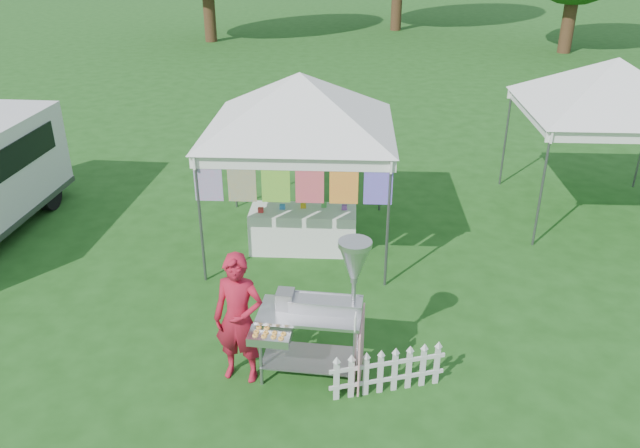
{
  "coord_description": "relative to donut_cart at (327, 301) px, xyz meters",
  "views": [
    {
      "loc": [
        0.86,
        -6.35,
        5.12
      ],
      "look_at": [
        0.41,
        1.94,
        1.1
      ],
      "focal_mm": 35.0,
      "sensor_mm": 36.0,
      "label": 1
    }
  ],
  "objects": [
    {
      "name": "display_table",
      "position": [
        -0.55,
        3.38,
        -0.74
      ],
      "size": [
        1.8,
        0.7,
        0.74
      ],
      "primitive_type": "cube",
      "color": "white",
      "rests_on": "ground"
    },
    {
      "name": "canopy_right",
      "position": [
        4.9,
        5.16,
        1.88
      ],
      "size": [
        4.24,
        4.24,
        3.45
      ],
      "color": "#59595E",
      "rests_on": "ground"
    },
    {
      "name": "donut_cart",
      "position": [
        0.0,
        0.0,
        0.0
      ],
      "size": [
        1.42,
        0.88,
        1.9
      ],
      "rotation": [
        0.0,
        0.0,
        -0.08
      ],
      "color": "gray",
      "rests_on": "ground"
    },
    {
      "name": "picket_fence",
      "position": [
        0.74,
        -0.24,
        -0.83
      ],
      "size": [
        1.39,
        0.43,
        0.56
      ],
      "rotation": [
        0.0,
        0.0,
        0.29
      ],
      "color": "silver",
      "rests_on": "ground"
    },
    {
      "name": "canopy_main",
      "position": [
        -0.6,
        3.66,
        1.87
      ],
      "size": [
        4.24,
        4.24,
        3.45
      ],
      "color": "#59595E",
      "rests_on": "ground"
    },
    {
      "name": "ground",
      "position": [
        -0.6,
        0.16,
        -1.12
      ],
      "size": [
        120.0,
        120.0,
        0.0
      ],
      "primitive_type": "plane",
      "color": "#1B4A15",
      "rests_on": "ground"
    },
    {
      "name": "vendor",
      "position": [
        -1.05,
        -0.04,
        -0.26
      ],
      "size": [
        0.68,
        0.51,
        1.71
      ],
      "primitive_type": "imported",
      "rotation": [
        0.0,
        0.0,
        -0.16
      ],
      "color": "#A5142A",
      "rests_on": "ground"
    }
  ]
}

